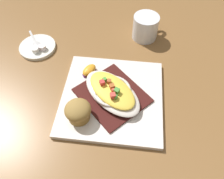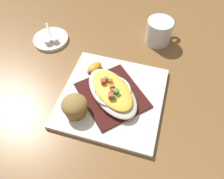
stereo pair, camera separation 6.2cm
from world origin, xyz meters
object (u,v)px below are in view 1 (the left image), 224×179
orange_garnish (89,71)px  coffee_mug (146,28)px  muffin (78,111)px  spoon (36,44)px  square_plate (112,97)px  gratin_dish (112,91)px  creamer_cup_1 (42,47)px  creamer_cup_0 (35,50)px  creamer_saucer (38,47)px

orange_garnish → coffee_mug: size_ratio=0.56×
muffin → spoon: 0.34m
square_plate → orange_garnish: (0.07, 0.09, 0.02)m
gratin_dish → creamer_cup_1: gratin_dish is taller
spoon → creamer_cup_0: 0.03m
gratin_dish → coffee_mug: (0.29, -0.04, 0.00)m
gratin_dish → coffee_mug: 0.30m
square_plate → gratin_dish: bearing=170.9°
square_plate → coffee_mug: bearing=-8.2°
creamer_saucer → gratin_dish: bearing=-114.2°
gratin_dish → muffin: muffin is taller
muffin → creamer_cup_1: (0.22, 0.21, -0.03)m
creamer_saucer → orange_garnish: bearing=-108.3°
muffin → creamer_saucer: size_ratio=0.56×
orange_garnish → spoon: size_ratio=0.73×
coffee_mug → creamer_cup_0: coffee_mug is taller
coffee_mug → creamer_cup_1: 0.36m
gratin_dish → creamer_cup_1: (0.13, 0.28, -0.02)m
creamer_saucer → creamer_cup_1: (-0.01, -0.03, 0.01)m
square_plate → creamer_cup_1: creamer_cup_1 is taller
creamer_cup_0 → coffee_mug: bearing=-61.3°
coffee_mug → creamer_saucer: (-0.16, 0.35, -0.03)m
creamer_saucer → creamer_cup_0: creamer_cup_0 is taller
spoon → muffin: bearing=-133.6°
gratin_dish → spoon: bearing=65.5°
coffee_mug → square_plate: bearing=171.8°
orange_garnish → creamer_cup_0: bearing=77.8°
creamer_cup_0 → square_plate: bearing=-110.4°
square_plate → coffee_mug: 0.30m
gratin_dish → orange_garnish: gratin_dish is taller
orange_garnish → gratin_dish: bearing=-126.1°
creamer_saucer → square_plate: bearing=-114.2°
orange_garnish → spoon: bearing=71.0°
creamer_cup_1 → creamer_cup_0: bearing=134.3°
muffin → creamer_cup_0: 0.31m
creamer_saucer → creamer_cup_0: size_ratio=5.15×
square_plate → spoon: 0.34m
coffee_mug → creamer_cup_1: size_ratio=4.62×
square_plate → muffin: bearing=143.7°
gratin_dish → spoon: gratin_dish is taller
coffee_mug → creamer_cup_0: 0.39m
spoon → gratin_dish: bearing=-114.5°
coffee_mug → spoon: (-0.15, 0.35, -0.02)m
muffin → spoon: (0.23, 0.24, -0.03)m
orange_garnish → creamer_cup_1: 0.20m
square_plate → creamer_cup_0: (0.11, 0.30, 0.01)m
muffin → creamer_cup_1: muffin is taller
gratin_dish → coffee_mug: bearing=-8.2°
square_plate → creamer_saucer: (0.14, 0.30, -0.00)m
coffee_mug → orange_garnish: bearing=150.0°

